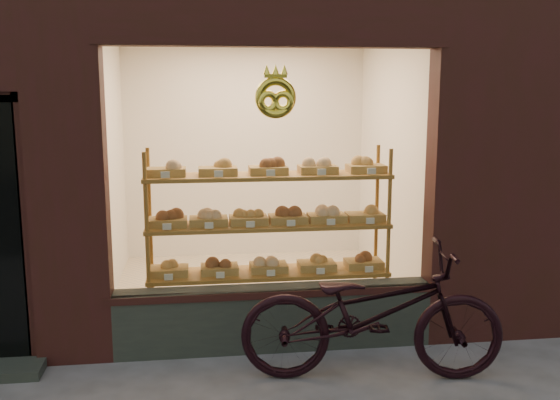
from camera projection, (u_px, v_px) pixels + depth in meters
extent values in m
cube|color=#252B27|center=(274.00, 318.00, 5.37)|extent=(2.70, 0.25, 0.55)
torus|color=yellow|center=(276.00, 98.00, 4.94)|extent=(0.33, 0.07, 0.33)
cube|color=brown|center=(269.00, 324.00, 5.83)|extent=(2.20, 0.45, 0.04)
cube|color=brown|center=(269.00, 273.00, 5.74)|extent=(2.20, 0.45, 0.03)
cube|color=brown|center=(268.00, 225.00, 5.66)|extent=(2.20, 0.45, 0.04)
cube|color=brown|center=(268.00, 176.00, 5.58)|extent=(2.20, 0.45, 0.04)
cylinder|color=brown|center=(148.00, 250.00, 5.36)|extent=(0.04, 0.04, 1.70)
cylinder|color=brown|center=(388.00, 242.00, 5.64)|extent=(0.04, 0.04, 1.70)
cylinder|color=brown|center=(151.00, 240.00, 5.74)|extent=(0.04, 0.04, 1.70)
cylinder|color=brown|center=(376.00, 233.00, 6.02)|extent=(0.04, 0.04, 1.70)
cube|color=olive|center=(169.00, 271.00, 5.61)|extent=(0.34, 0.24, 0.07)
sphere|color=#A5762E|center=(169.00, 262.00, 5.60)|extent=(0.11, 0.11, 0.11)
cube|color=silver|center=(169.00, 277.00, 5.43)|extent=(0.07, 0.01, 0.05)
cube|color=olive|center=(219.00, 269.00, 5.67)|extent=(0.34, 0.24, 0.07)
sphere|color=brown|center=(219.00, 260.00, 5.66)|extent=(0.11, 0.11, 0.11)
cube|color=silver|center=(220.00, 275.00, 5.49)|extent=(0.07, 0.01, 0.05)
cube|color=olive|center=(269.00, 267.00, 5.73)|extent=(0.34, 0.24, 0.07)
sphere|color=tan|center=(269.00, 258.00, 5.72)|extent=(0.11, 0.11, 0.11)
cube|color=silver|center=(271.00, 273.00, 5.55)|extent=(0.07, 0.01, 0.05)
cube|color=olive|center=(317.00, 265.00, 5.79)|extent=(0.34, 0.24, 0.07)
sphere|color=#A5762E|center=(317.00, 257.00, 5.77)|extent=(0.11, 0.11, 0.11)
cube|color=silver|center=(320.00, 271.00, 5.61)|extent=(0.07, 0.01, 0.05)
cube|color=olive|center=(364.00, 264.00, 5.85)|extent=(0.34, 0.24, 0.07)
sphere|color=brown|center=(364.00, 255.00, 5.83)|extent=(0.11, 0.11, 0.11)
cube|color=silver|center=(369.00, 269.00, 5.67)|extent=(0.08, 0.01, 0.05)
cube|color=olive|center=(168.00, 222.00, 5.53)|extent=(0.34, 0.24, 0.07)
sphere|color=brown|center=(168.00, 213.00, 5.52)|extent=(0.11, 0.11, 0.11)
cube|color=silver|center=(167.00, 227.00, 5.35)|extent=(0.07, 0.01, 0.06)
cube|color=olive|center=(209.00, 221.00, 5.58)|extent=(0.34, 0.24, 0.07)
sphere|color=tan|center=(208.00, 212.00, 5.57)|extent=(0.11, 0.11, 0.11)
cube|color=silver|center=(209.00, 225.00, 5.40)|extent=(0.08, 0.01, 0.06)
cube|color=olive|center=(249.00, 220.00, 5.63)|extent=(0.34, 0.24, 0.07)
sphere|color=#A5762E|center=(249.00, 211.00, 5.61)|extent=(0.11, 0.11, 0.11)
cube|color=silver|center=(250.00, 224.00, 5.45)|extent=(0.07, 0.01, 0.06)
cube|color=olive|center=(288.00, 219.00, 5.68)|extent=(0.34, 0.24, 0.07)
sphere|color=brown|center=(288.00, 210.00, 5.66)|extent=(0.11, 0.11, 0.11)
cube|color=silver|center=(291.00, 223.00, 5.49)|extent=(0.07, 0.01, 0.06)
cube|color=olive|center=(327.00, 218.00, 5.72)|extent=(0.34, 0.24, 0.07)
sphere|color=tan|center=(327.00, 209.00, 5.71)|extent=(0.11, 0.11, 0.11)
cube|color=silver|center=(331.00, 222.00, 5.54)|extent=(0.08, 0.01, 0.06)
cube|color=olive|center=(365.00, 217.00, 5.77)|extent=(0.34, 0.24, 0.07)
sphere|color=#A5762E|center=(365.00, 208.00, 5.75)|extent=(0.11, 0.11, 0.11)
cube|color=silver|center=(370.00, 221.00, 5.59)|extent=(0.08, 0.01, 0.06)
cube|color=olive|center=(166.00, 172.00, 5.45)|extent=(0.34, 0.24, 0.07)
sphere|color=tan|center=(166.00, 162.00, 5.44)|extent=(0.11, 0.11, 0.11)
cube|color=silver|center=(165.00, 175.00, 5.27)|extent=(0.07, 0.01, 0.06)
cube|color=olive|center=(218.00, 171.00, 5.51)|extent=(0.34, 0.24, 0.07)
sphere|color=#A5762E|center=(218.00, 162.00, 5.50)|extent=(0.11, 0.11, 0.11)
cube|color=silver|center=(219.00, 174.00, 5.33)|extent=(0.07, 0.01, 0.06)
cube|color=olive|center=(268.00, 170.00, 5.57)|extent=(0.34, 0.24, 0.07)
sphere|color=brown|center=(268.00, 161.00, 5.56)|extent=(0.11, 0.11, 0.11)
cube|color=silver|center=(271.00, 173.00, 5.39)|extent=(0.07, 0.01, 0.06)
cube|color=olive|center=(318.00, 169.00, 5.63)|extent=(0.34, 0.24, 0.07)
sphere|color=tan|center=(318.00, 160.00, 5.62)|extent=(0.11, 0.11, 0.11)
cube|color=silver|center=(322.00, 172.00, 5.45)|extent=(0.07, 0.01, 0.06)
cube|color=olive|center=(366.00, 169.00, 5.69)|extent=(0.34, 0.24, 0.07)
sphere|color=#A5762E|center=(366.00, 159.00, 5.68)|extent=(0.11, 0.11, 0.11)
cube|color=silver|center=(372.00, 171.00, 5.51)|extent=(0.08, 0.01, 0.06)
imported|color=black|center=(372.00, 313.00, 4.77)|extent=(2.09, 0.97, 1.06)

